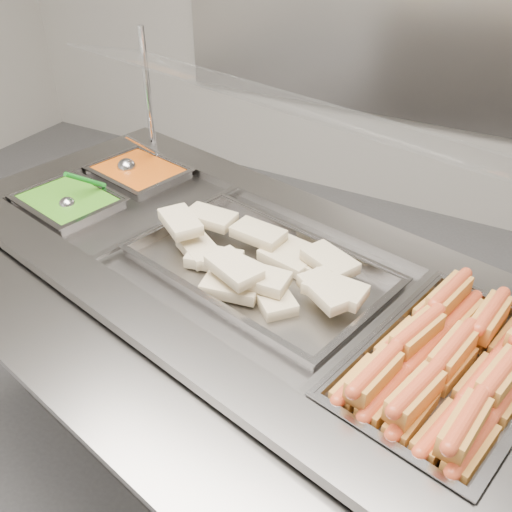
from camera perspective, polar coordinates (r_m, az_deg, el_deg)
The scene contains 13 objects.
ground at distance 2.20m, azimuth -8.13°, elevation -23.58°, with size 6.00×6.00×0.00m, color #535355.
back_panel at distance 3.48m, azimuth 16.27°, elevation 22.35°, with size 3.00×0.04×1.20m, color #A6A19B.
steam_counter at distance 1.94m, azimuth -1.16°, elevation -11.38°, with size 2.09×1.28×0.93m.
tray_rail at distance 1.43m, azimuth -16.25°, elevation -10.66°, with size 1.87×0.78×0.05m.
sneeze_guard at distance 1.62m, azimuth 4.12°, elevation 14.51°, with size 1.73×0.68×0.46m.
pan_hotdogs at distance 1.41m, azimuth 18.67°, elevation -11.46°, with size 0.47×0.63×0.10m.
pan_wraps at distance 1.62m, azimuth 0.27°, elevation -1.61°, with size 0.78×0.56×0.07m.
pan_beans at distance 2.19m, azimuth -11.56°, elevation 7.43°, with size 0.36×0.31×0.10m.
pan_peas at distance 2.05m, azimuth -18.12°, elevation 4.38°, with size 0.36×0.31×0.10m.
hotdogs_in_buns at distance 1.38m, azimuth 19.08°, elevation -9.95°, with size 0.42×0.58×0.12m.
tortilla_wraps at distance 1.60m, azimuth 0.59°, elevation -0.58°, with size 0.68×0.36×0.10m.
ladle at distance 2.19m, azimuth -12.69°, elevation 8.74°, with size 0.08×0.19×0.16m.
serving_spoon at distance 2.00m, azimuth -18.02°, elevation 5.30°, with size 0.07×0.18×0.14m.
Camera 1 is at (0.81, -0.87, 1.86)m, focal length 40.00 mm.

